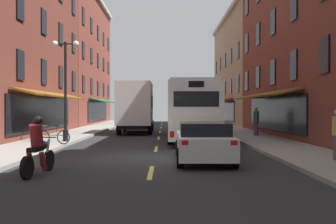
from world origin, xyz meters
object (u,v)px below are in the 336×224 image
sedan_mid (139,120)px  bicycle_near (53,137)px  motorcycle_rider (38,150)px  transit_bus (190,110)px  sedan_near (204,141)px  pedestrian_near (256,120)px  box_truck (136,108)px  street_lamp_twin (65,86)px

sedan_mid → bicycle_near: bearing=-99.0°
motorcycle_rider → bicycle_near: size_ratio=1.22×
transit_bus → motorcycle_rider: (-5.08, -12.39, -1.03)m
transit_bus → sedan_near: bearing=-90.9°
sedan_mid → pedestrian_near: size_ratio=2.62×
transit_bus → pedestrian_near: size_ratio=6.44×
transit_bus → box_truck: box_truck is taller
pedestrian_near → transit_bus: bearing=20.2°
motorcycle_rider → box_truck: bearing=85.7°
sedan_near → motorcycle_rider: 5.61m
box_truck → sedan_near: (3.54, -15.43, -1.22)m
pedestrian_near → street_lamp_twin: size_ratio=0.34×
box_truck → street_lamp_twin: 9.26m
bicycle_near → street_lamp_twin: street_lamp_twin is taller
bicycle_near → pedestrian_near: pedestrian_near is taller
transit_bus → motorcycle_rider: transit_bus is taller
box_truck → sedan_near: box_truck is taller
sedan_mid → motorcycle_rider: (-1.08, -26.30, -0.05)m
sedan_near → motorcycle_rider: (-4.92, -2.70, -0.00)m
sedan_near → sedan_mid: sedan_mid is taller
sedan_mid → street_lamp_twin: street_lamp_twin is taller
transit_bus → box_truck: size_ratio=1.70×
transit_bus → bicycle_near: bearing=-146.9°
sedan_near → motorcycle_rider: bearing=-151.2°
transit_bus → street_lamp_twin: 7.48m
sedan_near → pedestrian_near: 11.78m
bicycle_near → street_lamp_twin: bearing=83.8°
bicycle_near → pedestrian_near: bearing=27.1°
box_truck → bicycle_near: size_ratio=4.07×
transit_bus → street_lamp_twin: bearing=-156.6°
box_truck → pedestrian_near: size_ratio=3.80×
pedestrian_near → street_lamp_twin: street_lamp_twin is taller
motorcycle_rider → bicycle_near: (-1.85, 7.87, -0.21)m
box_truck → bicycle_near: 10.86m
street_lamp_twin → pedestrian_near: bearing=20.6°
sedan_mid → bicycle_near: (-2.93, -18.43, -0.26)m
street_lamp_twin → sedan_near: bearing=-45.7°
pedestrian_near → bicycle_near: bearing=31.4°
bicycle_near → street_lamp_twin: (0.18, 1.60, 2.56)m
transit_bus → box_truck: bearing=122.8°
box_truck → motorcycle_rider: bearing=-94.3°
transit_bus → pedestrian_near: bearing=15.9°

